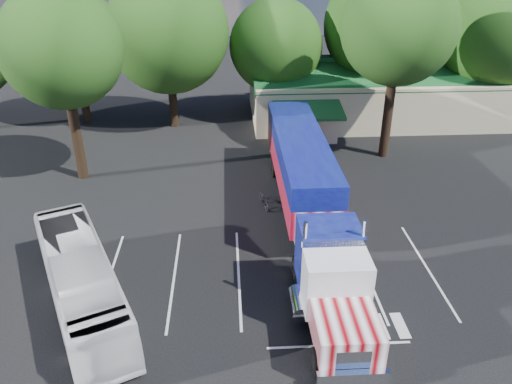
{
  "coord_description": "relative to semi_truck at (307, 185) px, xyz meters",
  "views": [
    {
      "loc": [
        -0.36,
        -26.15,
        15.1
      ],
      "look_at": [
        1.18,
        -0.88,
        2.0
      ],
      "focal_mm": 35.0,
      "sensor_mm": 36.0,
      "label": 1
    }
  ],
  "objects": [
    {
      "name": "woman",
      "position": [
        0.5,
        1.35,
        -1.75
      ],
      "size": [
        0.49,
        0.68,
        1.74
      ],
      "primitive_type": "imported",
      "rotation": [
        0.0,
        0.0,
        1.7
      ],
      "color": "black",
      "rests_on": "ground"
    },
    {
      "name": "tree_row_b",
      "position": [
        -17.0,
        19.15,
        4.51
      ],
      "size": [
        8.4,
        8.4,
        11.35
      ],
      "color": "black",
      "rests_on": "ground"
    },
    {
      "name": "tree_row_c",
      "position": [
        -9.0,
        17.55,
        5.42
      ],
      "size": [
        10.0,
        10.0,
        13.05
      ],
      "color": "black",
      "rests_on": "ground"
    },
    {
      "name": "bicycle",
      "position": [
        -2.2,
        2.35,
        -2.13
      ],
      "size": [
        1.01,
        1.95,
        0.98
      ],
      "primitive_type": "imported",
      "rotation": [
        0.0,
        0.0,
        0.2
      ],
      "color": "black",
      "rests_on": "ground"
    },
    {
      "name": "tour_bus",
      "position": [
        -11.0,
        -6.65,
        -1.13
      ],
      "size": [
        6.66,
        10.78,
        2.98
      ],
      "primitive_type": "imported",
      "rotation": [
        0.0,
        0.0,
        0.42
      ],
      "color": "silver",
      "rests_on": "ground"
    },
    {
      "name": "semi_truck",
      "position": [
        0.0,
        0.0,
        0.0
      ],
      "size": [
        3.62,
        22.12,
        4.63
      ],
      "rotation": [
        0.0,
        0.0,
        -0.0
      ],
      "color": "black",
      "rests_on": "ground"
    },
    {
      "name": "ground",
      "position": [
        -4.0,
        1.35,
        -2.62
      ],
      "size": [
        120.0,
        120.0,
        0.0
      ],
      "primitive_type": "plane",
      "color": "black",
      "rests_on": "ground"
    },
    {
      "name": "tree_row_e",
      "position": [
        9.0,
        19.35,
        5.47
      ],
      "size": [
        9.6,
        9.6,
        12.9
      ],
      "color": "black",
      "rests_on": "ground"
    },
    {
      "name": "silver_sedan",
      "position": [
        8.0,
        15.35,
        -1.86
      ],
      "size": [
        4.63,
        1.68,
        1.52
      ],
      "primitive_type": "imported",
      "rotation": [
        0.0,
        0.0,
        1.59
      ],
      "color": "#A0A2A7",
      "rests_on": "ground"
    },
    {
      "name": "event_hall",
      "position": [
        9.74,
        19.16,
        -0.41
      ],
      "size": [
        24.2,
        14.12,
        5.55
      ],
      "color": "beige",
      "rests_on": "ground"
    },
    {
      "name": "tree_near_right",
      "position": [
        7.5,
        9.85,
        6.84
      ],
      "size": [
        8.0,
        8.0,
        13.5
      ],
      "color": "black",
      "rests_on": "ground"
    },
    {
      "name": "tree_near_left",
      "position": [
        -14.5,
        7.35,
        6.19
      ],
      "size": [
        7.6,
        7.6,
        12.65
      ],
      "color": "black",
      "rests_on": "ground"
    },
    {
      "name": "tree_row_d",
      "position": [
        -0.0,
        18.85,
        3.96
      ],
      "size": [
        8.0,
        8.0,
        10.6
      ],
      "color": "black",
      "rests_on": "ground"
    },
    {
      "name": "tree_row_f",
      "position": [
        19.0,
        18.15,
        5.17
      ],
      "size": [
        10.4,
        10.4,
        13.0
      ],
      "color": "black",
      "rests_on": "ground"
    }
  ]
}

